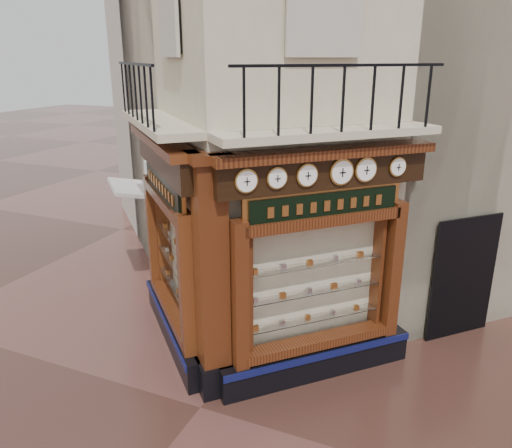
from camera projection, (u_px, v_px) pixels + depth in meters
The scene contains 17 objects.
ground at pixel (200, 407), 7.87m from camera, with size 80.00×80.00×0.00m, color #43261F.
main_building at pixel (324, 22), 11.32m from camera, with size 8.00×8.00×12.00m, color beige.
neighbour_left at pixel (265, 48), 14.56m from camera, with size 8.00×8.00×11.00m, color beige.
neighbour_right at pixel (444, 47), 12.71m from camera, with size 8.00×8.00×11.00m, color beige.
shopfront_left at pixel (171, 245), 9.13m from camera, with size 2.86×2.86×3.98m.
shopfront_right at pixel (319, 270), 8.08m from camera, with size 2.86×2.86×3.98m.
corner_pilaster at pixel (212, 283), 7.69m from camera, with size 0.85×0.85×3.98m.
balcony at pixel (237, 127), 7.82m from camera, with size 5.94×2.97×1.03m.
clock_a at pixel (246, 181), 6.93m from camera, with size 0.28×0.28×0.35m.
clock_b at pixel (277, 178), 7.09m from camera, with size 0.26×0.26×0.32m.
clock_c at pixel (307, 175), 7.26m from camera, with size 0.28×0.28×0.35m.
clock_d at pixel (342, 172), 7.46m from camera, with size 0.32×0.32×0.40m.
clock_e at pixel (366, 170), 7.61m from camera, with size 0.31×0.31×0.39m.
clock_f at pixel (397, 167), 7.82m from camera, with size 0.25×0.25×0.31m.
awning at pixel (141, 286), 12.03m from camera, with size 1.57×0.94×0.08m, color silver, non-canonical shape.
signboard_left at pixel (163, 186), 8.75m from camera, with size 2.07×2.07×0.55m.
signboard_right at pixel (325, 205), 7.66m from camera, with size 1.96×1.96×0.52m.
Camera 1 is at (3.39, -5.66, 5.26)m, focal length 35.00 mm.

